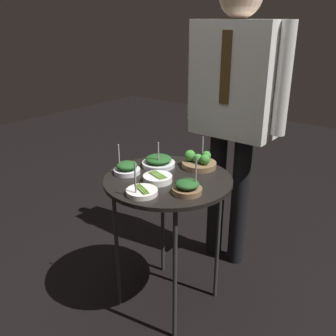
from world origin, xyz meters
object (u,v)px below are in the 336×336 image
serving_cart (168,190)px  bowl_asparagus_far_rim (142,192)px  bowl_broccoli_back_left (199,162)px  bowl_spinach_front_right (127,168)px  waiter_figure (234,94)px  bowl_asparagus_center (158,178)px  bowl_spinach_mid_right (187,187)px  bowl_spinach_near_rim (159,161)px

serving_cart → bowl_asparagus_far_rim: size_ratio=4.54×
bowl_broccoli_back_left → bowl_spinach_front_right: size_ratio=1.18×
bowl_spinach_front_right → waiter_figure: size_ratio=0.09×
bowl_asparagus_center → bowl_spinach_front_right: 0.18m
bowl_asparagus_far_rim → waiter_figure: size_ratio=0.10×
bowl_spinach_mid_right → bowl_spinach_front_right: bowl_spinach_mid_right is taller
bowl_broccoli_back_left → waiter_figure: size_ratio=0.11×
bowl_spinach_near_rim → bowl_spinach_mid_right: bearing=-29.3°
bowl_spinach_mid_right → bowl_broccoli_back_left: bowl_spinach_mid_right is taller
bowl_spinach_mid_right → waiter_figure: bearing=102.5°
bowl_asparagus_center → waiter_figure: 0.67m
waiter_figure → serving_cart: bearing=-92.9°
serving_cart → bowl_asparagus_center: (-0.01, -0.06, 0.08)m
bowl_asparagus_center → bowl_broccoli_back_left: 0.27m
serving_cart → bowl_spinach_front_right: bearing=-158.1°
serving_cart → bowl_spinach_mid_right: 0.20m
bowl_broccoli_back_left → waiter_figure: (-0.01, 0.34, 0.28)m
serving_cart → waiter_figure: bearing=87.1°
bowl_spinach_mid_right → waiter_figure: waiter_figure is taller
bowl_spinach_mid_right → bowl_spinach_near_rim: 0.34m
bowl_spinach_mid_right → waiter_figure: 0.69m
bowl_spinach_front_right → bowl_spinach_mid_right: bearing=-0.0°
bowl_asparagus_center → bowl_asparagus_far_rim: bearing=-77.1°
bowl_broccoli_back_left → bowl_spinach_front_right: 0.36m
serving_cart → bowl_broccoli_back_left: size_ratio=4.15×
serving_cart → bowl_spinach_front_right: bowl_spinach_front_right is taller
bowl_spinach_mid_right → bowl_spinach_front_right: 0.35m
serving_cart → bowl_spinach_mid_right: size_ratio=4.17×
bowl_asparagus_center → bowl_spinach_mid_right: bearing=-5.5°
bowl_spinach_front_right → bowl_broccoli_back_left: bearing=50.9°
bowl_asparagus_center → bowl_broccoli_back_left: size_ratio=0.78×
bowl_broccoli_back_left → bowl_asparagus_far_rim: bearing=-92.3°
serving_cart → bowl_spinach_mid_right: (0.16, -0.08, 0.09)m
bowl_spinach_mid_right → bowl_broccoli_back_left: 0.31m
bowl_asparagus_far_rim → waiter_figure: bearing=89.4°
bowl_asparagus_center → bowl_spinach_mid_right: bowl_spinach_mid_right is taller
bowl_asparagus_center → bowl_spinach_mid_right: size_ratio=0.79×
waiter_figure → bowl_spinach_front_right: bearing=-109.4°
waiter_figure → bowl_spinach_near_rim: bearing=-109.3°
bowl_spinach_near_rim → bowl_spinach_front_right: bearing=-110.0°
bowl_asparagus_center → serving_cart: bearing=77.7°
bowl_asparagus_far_rim → bowl_spinach_front_right: bowl_asparagus_far_rim is taller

